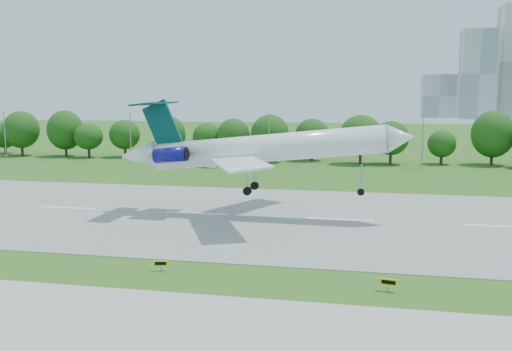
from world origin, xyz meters
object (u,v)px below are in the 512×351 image
taxi_sign_left (161,263)px  service_vehicle_a (206,165)px  airliner (252,148)px  service_vehicle_b (210,164)px

taxi_sign_left → service_vehicle_a: 77.65m
airliner → service_vehicle_a: (-21.20, 49.63, -8.75)m
airliner → taxi_sign_left: airliner is taller
airliner → service_vehicle_b: size_ratio=12.07×
service_vehicle_a → service_vehicle_b: bearing=8.5°
airliner → service_vehicle_b: bearing=112.4°
airliner → service_vehicle_b: 57.56m
service_vehicle_a → service_vehicle_b: size_ratio=1.22×
service_vehicle_b → taxi_sign_left: bearing=-170.2°
airliner → service_vehicle_a: bearing=113.6°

